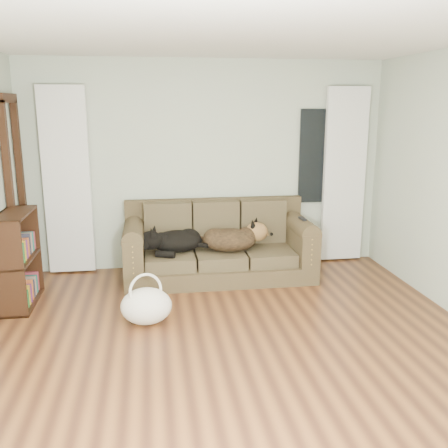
{
  "coord_description": "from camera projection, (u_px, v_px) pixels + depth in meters",
  "views": [
    {
      "loc": [
        -0.71,
        -3.75,
        2.06
      ],
      "look_at": [
        0.09,
        1.6,
        0.75
      ],
      "focal_mm": 40.0,
      "sensor_mm": 36.0,
      "label": 1
    }
  ],
  "objects": [
    {
      "name": "floor",
      "position": [
        241.0,
        356.0,
        4.19
      ],
      "size": [
        5.0,
        5.0,
        0.0
      ],
      "primitive_type": "plane",
      "color": "#412315",
      "rests_on": "ground"
    },
    {
      "name": "ceiling",
      "position": [
        244.0,
        26.0,
        3.58
      ],
      "size": [
        5.0,
        5.0,
        0.0
      ],
      "primitive_type": "plane",
      "color": "white",
      "rests_on": "ground"
    },
    {
      "name": "wall_back",
      "position": [
        206.0,
        166.0,
        6.29
      ],
      "size": [
        4.5,
        0.04,
        2.6
      ],
      "primitive_type": "cube",
      "color": "#AFBEA6",
      "rests_on": "ground"
    },
    {
      "name": "curtain_left",
      "position": [
        67.0,
        181.0,
        6.0
      ],
      "size": [
        0.55,
        0.08,
        2.25
      ],
      "primitive_type": "cube",
      "color": "white",
      "rests_on": "ground"
    },
    {
      "name": "curtain_right",
      "position": [
        344.0,
        176.0,
        6.5
      ],
      "size": [
        0.55,
        0.08,
        2.25
      ],
      "primitive_type": "cube",
      "color": "white",
      "rests_on": "ground"
    },
    {
      "name": "window_pane",
      "position": [
        318.0,
        156.0,
        6.44
      ],
      "size": [
        0.5,
        0.03,
        1.2
      ],
      "primitive_type": "cube",
      "color": "black",
      "rests_on": "wall_back"
    },
    {
      "name": "door_casing",
      "position": [
        17.0,
        196.0,
        5.6
      ],
      "size": [
        0.07,
        0.6,
        2.1
      ],
      "primitive_type": "cube",
      "color": "black",
      "rests_on": "ground"
    },
    {
      "name": "sofa",
      "position": [
        219.0,
        241.0,
        5.99
      ],
      "size": [
        2.24,
        0.97,
        0.92
      ],
      "primitive_type": "cube",
      "color": "#322D1D",
      "rests_on": "floor"
    },
    {
      "name": "dog_black_lab",
      "position": [
        174.0,
        241.0,
        5.89
      ],
      "size": [
        0.65,
        0.48,
        0.26
      ],
      "primitive_type": "ellipsoid",
      "rotation": [
        0.0,
        0.0,
        0.08
      ],
      "color": "black",
      "rests_on": "sofa"
    },
    {
      "name": "dog_shepherd",
      "position": [
        232.0,
        239.0,
        5.96
      ],
      "size": [
        0.74,
        0.58,
        0.29
      ],
      "primitive_type": "ellipsoid",
      "rotation": [
        0.0,
        0.0,
        2.97
      ],
      "color": "black",
      "rests_on": "sofa"
    },
    {
      "name": "tv_remote",
      "position": [
        302.0,
        219.0,
        5.93
      ],
      "size": [
        0.05,
        0.17,
        0.02
      ],
      "primitive_type": "cube",
      "rotation": [
        0.0,
        0.0,
        0.03
      ],
      "color": "black",
      "rests_on": "sofa"
    },
    {
      "name": "tote_bag",
      "position": [
        146.0,
        308.0,
        4.76
      ],
      "size": [
        0.52,
        0.41,
        0.36
      ],
      "primitive_type": "ellipsoid",
      "rotation": [
        0.0,
        0.0,
        0.07
      ],
      "color": "silver",
      "rests_on": "floor"
    },
    {
      "name": "bookshelf",
      "position": [
        18.0,
        258.0,
        5.16
      ],
      "size": [
        0.31,
        0.79,
        0.99
      ],
      "primitive_type": "cube",
      "rotation": [
        0.0,
        0.0,
        0.02
      ],
      "color": "black",
      "rests_on": "floor"
    }
  ]
}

